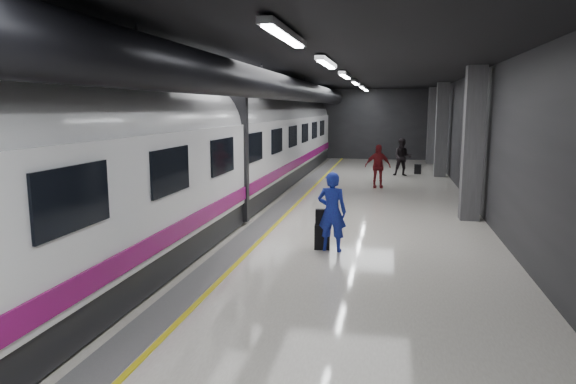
# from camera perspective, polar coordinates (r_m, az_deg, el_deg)

# --- Properties ---
(ground) EXTENTS (40.00, 40.00, 0.00)m
(ground) POSITION_cam_1_polar(r_m,az_deg,el_deg) (14.38, 2.24, -3.95)
(ground) COLOR silver
(ground) RESTS_ON ground
(platform_hall) EXTENTS (10.02, 40.02, 4.51)m
(platform_hall) POSITION_cam_1_polar(r_m,az_deg,el_deg) (14.99, 1.82, 10.23)
(platform_hall) COLOR black
(platform_hall) RESTS_ON ground
(train) EXTENTS (3.05, 38.00, 4.05)m
(train) POSITION_cam_1_polar(r_m,az_deg,el_deg) (14.92, -10.16, 4.45)
(train) COLOR black
(train) RESTS_ON ground
(traveler_main) EXTENTS (0.71, 0.50, 1.86)m
(traveler_main) POSITION_cam_1_polar(r_m,az_deg,el_deg) (11.91, 4.90, -2.19)
(traveler_main) COLOR #163BA8
(traveler_main) RESTS_ON ground
(suitcase_main) EXTENTS (0.39, 0.27, 0.59)m
(suitcase_main) POSITION_cam_1_polar(r_m,az_deg,el_deg) (12.16, 3.82, -4.99)
(suitcase_main) COLOR black
(suitcase_main) RESTS_ON ground
(shoulder_bag) EXTENTS (0.29, 0.18, 0.37)m
(shoulder_bag) POSITION_cam_1_polar(r_m,az_deg,el_deg) (12.04, 3.72, -2.79)
(shoulder_bag) COLOR black
(shoulder_bag) RESTS_ON suitcase_main
(traveler_far_a) EXTENTS (0.89, 0.70, 1.83)m
(traveler_far_a) POSITION_cam_1_polar(r_m,az_deg,el_deg) (25.70, 12.60, 3.78)
(traveler_far_a) COLOR black
(traveler_far_a) RESTS_ON ground
(traveler_far_b) EXTENTS (1.12, 0.61, 1.80)m
(traveler_far_b) POSITION_cam_1_polar(r_m,az_deg,el_deg) (21.70, 9.94, 2.84)
(traveler_far_b) COLOR maroon
(traveler_far_b) RESTS_ON ground
(suitcase_far) EXTENTS (0.35, 0.25, 0.48)m
(suitcase_far) POSITION_cam_1_polar(r_m,az_deg,el_deg) (26.76, 14.22, 2.48)
(suitcase_far) COLOR black
(suitcase_far) RESTS_ON ground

